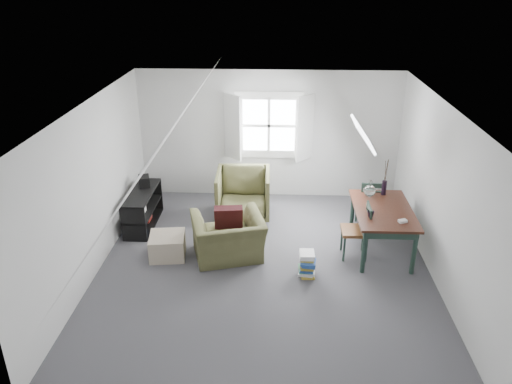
# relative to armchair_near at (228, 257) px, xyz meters

# --- Properties ---
(floor) EXTENTS (5.50, 5.50, 0.00)m
(floor) POSITION_rel_armchair_near_xyz_m (0.57, -0.30, 0.00)
(floor) COLOR #454449
(floor) RESTS_ON ground
(ceiling) EXTENTS (5.50, 5.50, 0.00)m
(ceiling) POSITION_rel_armchair_near_xyz_m (0.57, -0.30, 2.50)
(ceiling) COLOR white
(ceiling) RESTS_ON wall_back
(wall_back) EXTENTS (5.00, 0.00, 5.00)m
(wall_back) POSITION_rel_armchair_near_xyz_m (0.57, 2.45, 1.25)
(wall_back) COLOR silver
(wall_back) RESTS_ON ground
(wall_front) EXTENTS (5.00, 0.00, 5.00)m
(wall_front) POSITION_rel_armchair_near_xyz_m (0.57, -3.05, 1.25)
(wall_front) COLOR silver
(wall_front) RESTS_ON ground
(wall_left) EXTENTS (0.00, 5.50, 5.50)m
(wall_left) POSITION_rel_armchair_near_xyz_m (-1.93, -0.30, 1.25)
(wall_left) COLOR silver
(wall_left) RESTS_ON ground
(wall_right) EXTENTS (0.00, 5.50, 5.50)m
(wall_right) POSITION_rel_armchair_near_xyz_m (3.07, -0.30, 1.25)
(wall_right) COLOR silver
(wall_right) RESTS_ON ground
(slope_left) EXTENTS (3.19, 5.50, 4.48)m
(slope_left) POSITION_rel_armchair_near_xyz_m (-0.98, -0.30, 1.78)
(slope_left) COLOR white
(slope_left) RESTS_ON wall_left
(slope_right) EXTENTS (3.19, 5.50, 4.48)m
(slope_right) POSITION_rel_armchair_near_xyz_m (2.12, -0.30, 1.78)
(slope_right) COLOR white
(slope_right) RESTS_ON wall_right
(dormer_window) EXTENTS (1.71, 0.35, 1.30)m
(dormer_window) POSITION_rel_armchair_near_xyz_m (0.57, 2.38, 1.45)
(dormer_window) COLOR white
(dormer_window) RESTS_ON wall_back
(skylight) EXTENTS (0.35, 0.75, 0.47)m
(skylight) POSITION_rel_armchair_near_xyz_m (2.12, 1.00, 1.75)
(skylight) COLOR white
(skylight) RESTS_ON slope_right
(armchair_near) EXTENTS (1.28, 1.19, 0.69)m
(armchair_near) POSITION_rel_armchair_near_xyz_m (0.00, 0.00, 0.00)
(armchair_near) COLOR #4B4B2B
(armchair_near) RESTS_ON floor
(armchair_far) EXTENTS (0.98, 1.01, 0.89)m
(armchair_far) POSITION_rel_armchair_near_xyz_m (0.14, 1.43, 0.00)
(armchair_far) COLOR #4B4B2B
(armchair_far) RESTS_ON floor
(throw_pillow) EXTENTS (0.47, 0.31, 0.46)m
(throw_pillow) POSITION_rel_armchair_near_xyz_m (0.00, 0.15, 0.61)
(throw_pillow) COLOR #390F12
(throw_pillow) RESTS_ON armchair_near
(ottoman) EXTENTS (0.61, 0.61, 0.36)m
(ottoman) POSITION_rel_armchair_near_xyz_m (-0.96, -0.01, 0.18)
(ottoman) COLOR tan
(ottoman) RESTS_ON floor
(dining_table) EXTENTS (0.89, 1.49, 0.74)m
(dining_table) POSITION_rel_armchair_near_xyz_m (2.42, 0.32, 0.65)
(dining_table) COLOR #331911
(dining_table) RESTS_ON floor
(demijohn) EXTENTS (0.20, 0.20, 0.28)m
(demijohn) POSITION_rel_armchair_near_xyz_m (2.27, 0.77, 0.86)
(demijohn) COLOR silver
(demijohn) RESTS_ON dining_table
(vase_twigs) EXTENTS (0.08, 0.09, 0.61)m
(vase_twigs) POSITION_rel_armchair_near_xyz_m (2.52, 0.87, 0.88)
(vase_twigs) COLOR black
(vase_twigs) RESTS_ON dining_table
(cup) EXTENTS (0.12, 0.12, 0.10)m
(cup) POSITION_rel_armchair_near_xyz_m (2.17, 0.02, 0.74)
(cup) COLOR black
(cup) RESTS_ON dining_table
(paper_box) EXTENTS (0.14, 0.12, 0.04)m
(paper_box) POSITION_rel_armchair_near_xyz_m (2.62, -0.13, 0.76)
(paper_box) COLOR white
(paper_box) RESTS_ON dining_table
(dining_chair_far) EXTENTS (0.43, 0.43, 0.91)m
(dining_chair_far) POSITION_rel_armchair_near_xyz_m (2.36, 1.12, 0.47)
(dining_chair_far) COLOR brown
(dining_chair_far) RESTS_ON floor
(dining_chair_near) EXTENTS (0.42, 0.42, 0.89)m
(dining_chair_near) POSITION_rel_armchair_near_xyz_m (2.01, 0.12, 0.46)
(dining_chair_near) COLOR brown
(dining_chair_near) RESTS_ON floor
(media_shelf) EXTENTS (0.42, 1.25, 0.64)m
(media_shelf) POSITION_rel_armchair_near_xyz_m (-1.61, 0.98, 0.29)
(media_shelf) COLOR black
(media_shelf) RESTS_ON floor
(electronics_box) EXTENTS (0.25, 0.30, 0.20)m
(electronics_box) POSITION_rel_armchair_near_xyz_m (-1.61, 1.27, 0.73)
(electronics_box) COLOR black
(electronics_box) RESTS_ON media_shelf
(magazine_stack) EXTENTS (0.28, 0.33, 0.37)m
(magazine_stack) POSITION_rel_armchair_near_xyz_m (1.22, -0.46, 0.19)
(magazine_stack) COLOR #B29933
(magazine_stack) RESTS_ON floor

